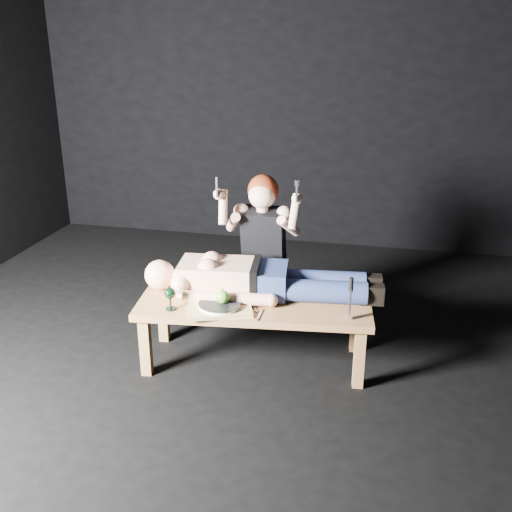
% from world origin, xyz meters
% --- Properties ---
extents(ground, '(5.00, 5.00, 0.00)m').
position_xyz_m(ground, '(0.00, 0.00, 0.00)').
color(ground, black).
rests_on(ground, ground).
extents(back_wall, '(5.00, 0.00, 5.00)m').
position_xyz_m(back_wall, '(0.00, 2.50, 1.50)').
color(back_wall, black).
rests_on(back_wall, ground).
extents(table, '(1.57, 0.74, 0.45)m').
position_xyz_m(table, '(0.28, 0.00, 0.23)').
color(table, '#A17539').
rests_on(table, ground).
extents(lying_man, '(1.55, 0.63, 0.26)m').
position_xyz_m(lying_man, '(0.31, 0.13, 0.58)').
color(lying_man, beige).
rests_on(lying_man, table).
extents(kneeling_woman, '(0.66, 0.74, 1.22)m').
position_xyz_m(kneeling_woman, '(0.23, 0.55, 0.61)').
color(kneeling_woman, black).
rests_on(kneeling_woman, ground).
extents(serving_tray, '(0.47, 0.40, 0.02)m').
position_xyz_m(serving_tray, '(0.09, -0.17, 0.46)').
color(serving_tray, tan).
rests_on(serving_tray, table).
extents(plate, '(0.34, 0.34, 0.02)m').
position_xyz_m(plate, '(0.09, -0.17, 0.48)').
color(plate, white).
rests_on(plate, serving_tray).
extents(apple, '(0.09, 0.09, 0.09)m').
position_xyz_m(apple, '(0.11, -0.16, 0.54)').
color(apple, '#4B922A').
rests_on(apple, plate).
extents(goblet, '(0.08, 0.08, 0.15)m').
position_xyz_m(goblet, '(-0.22, -0.23, 0.52)').
color(goblet, black).
rests_on(goblet, table).
extents(fork_flat, '(0.04, 0.16, 0.01)m').
position_xyz_m(fork_flat, '(-0.03, -0.19, 0.45)').
color(fork_flat, '#B2B2B7').
rests_on(fork_flat, table).
extents(knife_flat, '(0.01, 0.16, 0.01)m').
position_xyz_m(knife_flat, '(0.35, -0.19, 0.45)').
color(knife_flat, '#B2B2B7').
rests_on(knife_flat, table).
extents(spoon_flat, '(0.09, 0.15, 0.01)m').
position_xyz_m(spoon_flat, '(0.29, -0.08, 0.45)').
color(spoon_flat, '#B2B2B7').
rests_on(spoon_flat, table).
extents(carving_knife, '(0.04, 0.04, 0.28)m').
position_xyz_m(carving_knife, '(0.90, -0.11, 0.59)').
color(carving_knife, '#B2B2B7').
rests_on(carving_knife, table).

